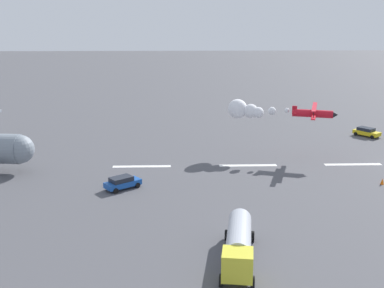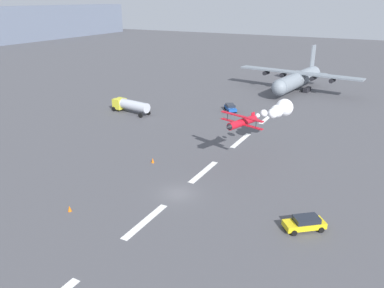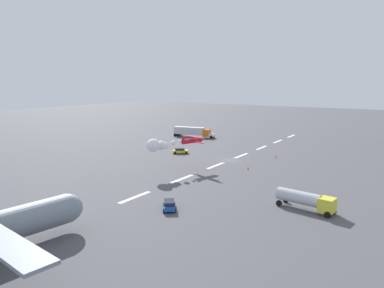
{
  "view_description": "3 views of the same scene",
  "coord_description": "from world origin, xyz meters",
  "px_view_note": "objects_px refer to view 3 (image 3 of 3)",
  "views": [
    {
      "loc": [
        31.97,
        65.03,
        20.37
      ],
      "look_at": [
        29.9,
        0.0,
        3.15
      ],
      "focal_mm": 46.09,
      "sensor_mm": 36.0,
      "label": 1
    },
    {
      "loc": [
        -37.44,
        -21.95,
        23.45
      ],
      "look_at": [
        10.14,
        3.39,
        2.76
      ],
      "focal_mm": 35.7,
      "sensor_mm": 36.0,
      "label": 2
    },
    {
      "loc": [
        83.24,
        42.14,
        20.2
      ],
      "look_at": [
        12.51,
        -3.6,
        5.81
      ],
      "focal_mm": 33.83,
      "sensor_mm": 36.0,
      "label": 3
    }
  ],
  "objects_px": {
    "semi_truck_orange": "(193,131)",
    "followme_car_yellow": "(180,151)",
    "fuel_tanker_truck": "(306,199)",
    "traffic_cone_far": "(248,168)",
    "stunt_biplane_red": "(164,144)",
    "airport_staff_sedan": "(169,205)",
    "traffic_cone_near": "(276,156)"
  },
  "relations": [
    {
      "from": "fuel_tanker_truck",
      "to": "followme_car_yellow",
      "type": "relative_size",
      "value": 2.11
    },
    {
      "from": "semi_truck_orange",
      "to": "traffic_cone_near",
      "type": "bearing_deg",
      "value": 63.72
    },
    {
      "from": "airport_staff_sedan",
      "to": "traffic_cone_near",
      "type": "bearing_deg",
      "value": 179.78
    },
    {
      "from": "traffic_cone_far",
      "to": "traffic_cone_near",
      "type": "bearing_deg",
      "value": 177.36
    },
    {
      "from": "fuel_tanker_truck",
      "to": "airport_staff_sedan",
      "type": "bearing_deg",
      "value": -57.64
    },
    {
      "from": "fuel_tanker_truck",
      "to": "traffic_cone_near",
      "type": "bearing_deg",
      "value": -153.45
    },
    {
      "from": "semi_truck_orange",
      "to": "followme_car_yellow",
      "type": "distance_m",
      "value": 31.91
    },
    {
      "from": "stunt_biplane_red",
      "to": "airport_staff_sedan",
      "type": "xyz_separation_m",
      "value": [
        18.42,
        14.9,
        -5.79
      ]
    },
    {
      "from": "stunt_biplane_red",
      "to": "followme_car_yellow",
      "type": "relative_size",
      "value": 3.35
    },
    {
      "from": "semi_truck_orange",
      "to": "followme_car_yellow",
      "type": "height_order",
      "value": "semi_truck_orange"
    },
    {
      "from": "fuel_tanker_truck",
      "to": "traffic_cone_near",
      "type": "distance_m",
      "value": 40.95
    },
    {
      "from": "fuel_tanker_truck",
      "to": "airport_staff_sedan",
      "type": "height_order",
      "value": "fuel_tanker_truck"
    },
    {
      "from": "airport_staff_sedan",
      "to": "fuel_tanker_truck",
      "type": "bearing_deg",
      "value": 122.36
    },
    {
      "from": "stunt_biplane_red",
      "to": "traffic_cone_far",
      "type": "relative_size",
      "value": 20.44
    },
    {
      "from": "semi_truck_orange",
      "to": "traffic_cone_near",
      "type": "height_order",
      "value": "semi_truck_orange"
    },
    {
      "from": "fuel_tanker_truck",
      "to": "traffic_cone_far",
      "type": "relative_size",
      "value": 12.87
    },
    {
      "from": "semi_truck_orange",
      "to": "airport_staff_sedan",
      "type": "distance_m",
      "value": 78.23
    },
    {
      "from": "stunt_biplane_red",
      "to": "airport_staff_sedan",
      "type": "distance_m",
      "value": 24.39
    },
    {
      "from": "semi_truck_orange",
      "to": "fuel_tanker_truck",
      "type": "height_order",
      "value": "semi_truck_orange"
    },
    {
      "from": "semi_truck_orange",
      "to": "traffic_cone_far",
      "type": "distance_m",
      "value": 52.67
    },
    {
      "from": "stunt_biplane_red",
      "to": "traffic_cone_near",
      "type": "xyz_separation_m",
      "value": [
        -29.9,
        15.09,
        -6.23
      ]
    },
    {
      "from": "stunt_biplane_red",
      "to": "fuel_tanker_truck",
      "type": "xyz_separation_m",
      "value": [
        6.72,
        33.38,
        -4.85
      ]
    },
    {
      "from": "stunt_biplane_red",
      "to": "traffic_cone_far",
      "type": "distance_m",
      "value": 20.63
    },
    {
      "from": "semi_truck_orange",
      "to": "traffic_cone_far",
      "type": "relative_size",
      "value": 21.16
    },
    {
      "from": "airport_staff_sedan",
      "to": "traffic_cone_near",
      "type": "xyz_separation_m",
      "value": [
        -48.32,
        0.19,
        -0.44
      ]
    },
    {
      "from": "stunt_biplane_red",
      "to": "traffic_cone_far",
      "type": "xyz_separation_m",
      "value": [
        -13.47,
        14.33,
        -6.23
      ]
    },
    {
      "from": "fuel_tanker_truck",
      "to": "semi_truck_orange",
      "type": "bearing_deg",
      "value": -134.2
    },
    {
      "from": "fuel_tanker_truck",
      "to": "traffic_cone_far",
      "type": "bearing_deg",
      "value": -136.65
    },
    {
      "from": "traffic_cone_near",
      "to": "followme_car_yellow",
      "type": "bearing_deg",
      "value": -69.99
    },
    {
      "from": "semi_truck_orange",
      "to": "airport_staff_sedan",
      "type": "relative_size",
      "value": 3.48
    },
    {
      "from": "fuel_tanker_truck",
      "to": "traffic_cone_near",
      "type": "height_order",
      "value": "fuel_tanker_truck"
    },
    {
      "from": "semi_truck_orange",
      "to": "fuel_tanker_truck",
      "type": "distance_m",
      "value": 80.35
    }
  ]
}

